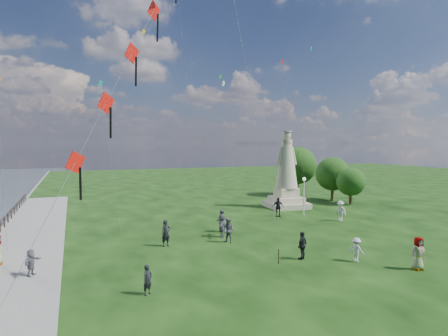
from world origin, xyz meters
name	(u,v)px	position (x,y,z in m)	size (l,w,h in m)	color
statue	(286,179)	(11.51, 20.07, 3.25)	(4.62, 4.62, 8.61)	#C6B396
lamppost	(304,188)	(10.52, 15.15, 2.79)	(0.36, 0.36, 3.86)	silver
tree_row	(315,170)	(18.62, 24.67, 3.73)	(6.03, 13.05, 6.76)	#382314
person_0	(148,280)	(-7.62, 1.38, 0.73)	(0.53, 0.35, 1.45)	black
person_1	(229,231)	(-0.43, 8.51, 0.90)	(0.88, 0.54, 1.81)	#595960
person_2	(357,250)	(5.16, 1.62, 0.73)	(0.95, 0.49, 1.47)	silver
person_3	(302,245)	(2.34, 3.25, 0.88)	(1.03, 0.53, 1.75)	black
person_4	(418,253)	(7.36, -0.88, 0.95)	(0.93, 0.57, 1.90)	#595960
person_5	(31,264)	(-13.00, 6.07, 0.72)	(1.34, 0.58, 1.44)	#595960
person_6	(166,233)	(-4.85, 9.34, 0.93)	(0.68, 0.45, 1.87)	black
person_7	(221,221)	(0.37, 11.96, 0.90)	(0.87, 0.54, 1.80)	#595960
person_8	(340,211)	(12.18, 11.67, 0.95)	(1.22, 0.63, 1.89)	silver
person_9	(278,207)	(7.88, 15.70, 0.95)	(1.12, 0.57, 1.90)	black
person_11	(222,226)	(-0.26, 10.31, 0.89)	(1.65, 0.71, 1.78)	#595960
red_kite_train	(141,38)	(-7.19, 4.61, 12.87)	(10.53, 9.35, 20.74)	black
small_kites	(202,84)	(2.66, 23.51, 13.80)	(34.18, 18.76, 26.20)	#16867C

